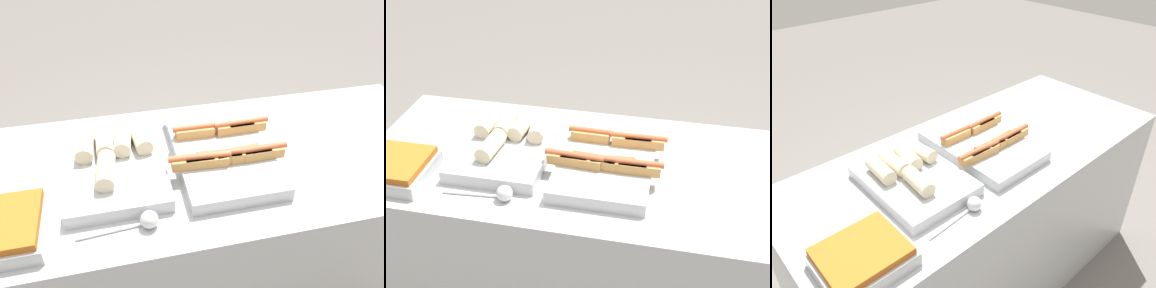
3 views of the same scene
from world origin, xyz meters
TOP-DOWN VIEW (x-y plane):
  - counter at (0.00, 0.00)m, footprint 1.82×0.76m
  - tray_hotdogs at (-0.01, -0.01)m, footprint 0.41×0.52m
  - tray_wraps at (-0.39, 0.01)m, footprint 0.33×0.46m
  - serving_spoon_near at (-0.32, -0.26)m, footprint 0.24×0.05m

SIDE VIEW (x-z plane):
  - counter at x=0.00m, z-range 0.00..0.86m
  - serving_spoon_near at x=-0.32m, z-range 0.86..0.91m
  - tray_hotdogs at x=-0.01m, z-range 0.85..0.95m
  - tray_wraps at x=-0.39m, z-range 0.84..0.95m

